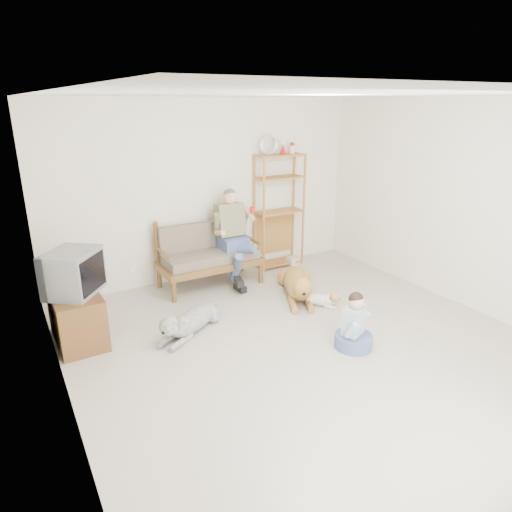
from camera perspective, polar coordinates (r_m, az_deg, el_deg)
floor at (r=5.25m, az=7.09°, el=-11.61°), size 5.50×5.50×0.00m
ceiling at (r=4.53m, az=8.54°, el=19.31°), size 5.50×5.50×0.00m
wall_back at (r=7.03m, az=-6.03°, el=8.14°), size 5.00×0.00×5.00m
wall_left at (r=3.82m, az=-23.75°, el=-2.74°), size 0.00×5.50×5.50m
wall_right at (r=6.51m, az=25.66°, el=5.50°), size 0.00×5.50×5.50m
loveseat at (r=6.84m, az=-6.00°, el=0.34°), size 1.51×0.72×0.95m
man at (r=6.74m, az=-2.58°, el=1.65°), size 0.54×0.77×1.25m
etagere at (r=7.48m, az=2.90°, el=5.73°), size 0.82×0.36×2.16m
book_stack at (r=7.79m, az=4.68°, el=-0.55°), size 0.22×0.17×0.13m
tv_stand at (r=5.65m, az=-21.54°, el=-7.12°), size 0.53×0.91×0.60m
crt_tv at (r=5.43m, az=-21.87°, el=-1.93°), size 0.74×0.76×0.50m
wall_outlet at (r=6.91m, az=-15.19°, el=-1.69°), size 0.12×0.02×0.08m
golden_retriever at (r=6.48m, az=5.26°, el=-3.55°), size 0.81×1.39×0.45m
shaggy_dog at (r=5.55m, az=-8.40°, el=-8.10°), size 1.08×0.79×0.38m
terrier at (r=6.27m, az=8.48°, el=-5.39°), size 0.42×0.48×0.22m
child at (r=5.28m, az=12.15°, el=-8.76°), size 0.42×0.42×0.67m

